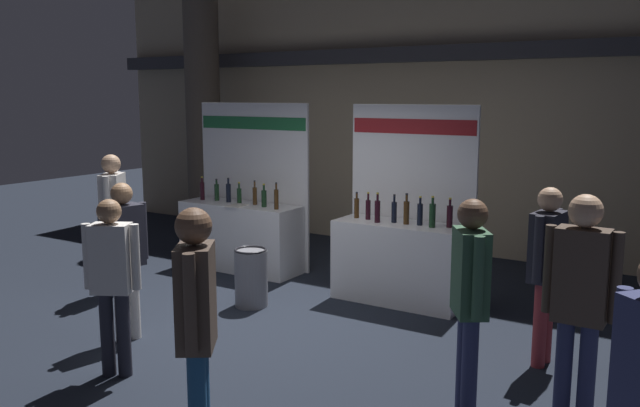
{
  "coord_description": "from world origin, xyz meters",
  "views": [
    {
      "loc": [
        4.15,
        -5.43,
        2.5
      ],
      "look_at": [
        0.04,
        1.13,
        1.22
      ],
      "focal_mm": 36.77,
      "sensor_mm": 36.0,
      "label": 1
    }
  ],
  "objects_px": {
    "trash_bin": "(251,277)",
    "visitor_4": "(124,248)",
    "exhibitor_booth_0": "(242,228)",
    "visitor_1": "(470,290)",
    "visitor_9": "(196,318)",
    "visitor_3": "(547,260)",
    "visitor_2": "(112,274)",
    "visitor_0": "(580,294)",
    "exhibitor_booth_1": "(401,253)",
    "visitor_5": "(113,211)"
  },
  "relations": [
    {
      "from": "trash_bin",
      "to": "visitor_4",
      "type": "distance_m",
      "value": 1.72
    },
    {
      "from": "exhibitor_booth_0",
      "to": "visitor_1",
      "type": "distance_m",
      "value": 5.03
    },
    {
      "from": "trash_bin",
      "to": "visitor_9",
      "type": "relative_size",
      "value": 0.39
    },
    {
      "from": "visitor_3",
      "to": "visitor_9",
      "type": "distance_m",
      "value": 3.39
    },
    {
      "from": "visitor_2",
      "to": "visitor_4",
      "type": "bearing_deg",
      "value": 103.18
    },
    {
      "from": "visitor_9",
      "to": "trash_bin",
      "type": "bearing_deg",
      "value": -1.62
    },
    {
      "from": "visitor_1",
      "to": "trash_bin",
      "type": "bearing_deg",
      "value": 34.77
    },
    {
      "from": "visitor_0",
      "to": "visitor_1",
      "type": "height_order",
      "value": "visitor_0"
    },
    {
      "from": "visitor_4",
      "to": "visitor_0",
      "type": "bearing_deg",
      "value": -70.9
    },
    {
      "from": "exhibitor_booth_1",
      "to": "visitor_0",
      "type": "distance_m",
      "value": 3.37
    },
    {
      "from": "visitor_3",
      "to": "visitor_9",
      "type": "height_order",
      "value": "visitor_9"
    },
    {
      "from": "visitor_2",
      "to": "visitor_5",
      "type": "relative_size",
      "value": 0.91
    },
    {
      "from": "exhibitor_booth_0",
      "to": "trash_bin",
      "type": "xyz_separation_m",
      "value": [
        1.17,
        -1.3,
        -0.24
      ]
    },
    {
      "from": "visitor_5",
      "to": "visitor_9",
      "type": "bearing_deg",
      "value": -156.22
    },
    {
      "from": "exhibitor_booth_0",
      "to": "trash_bin",
      "type": "bearing_deg",
      "value": -47.98
    },
    {
      "from": "visitor_9",
      "to": "visitor_3",
      "type": "bearing_deg",
      "value": -60.52
    },
    {
      "from": "trash_bin",
      "to": "visitor_9",
      "type": "xyz_separation_m",
      "value": [
        1.87,
        -2.95,
        0.72
      ]
    },
    {
      "from": "trash_bin",
      "to": "visitor_3",
      "type": "height_order",
      "value": "visitor_3"
    },
    {
      "from": "visitor_1",
      "to": "visitor_9",
      "type": "relative_size",
      "value": 0.97
    },
    {
      "from": "exhibitor_booth_0",
      "to": "visitor_1",
      "type": "relative_size",
      "value": 1.38
    },
    {
      "from": "exhibitor_booth_1",
      "to": "visitor_4",
      "type": "height_order",
      "value": "exhibitor_booth_1"
    },
    {
      "from": "exhibitor_booth_0",
      "to": "exhibitor_booth_1",
      "type": "bearing_deg",
      "value": -3.87
    },
    {
      "from": "visitor_0",
      "to": "visitor_1",
      "type": "bearing_deg",
      "value": -167.24
    },
    {
      "from": "exhibitor_booth_1",
      "to": "trash_bin",
      "type": "xyz_separation_m",
      "value": [
        -1.43,
        -1.12,
        -0.25
      ]
    },
    {
      "from": "visitor_9",
      "to": "visitor_4",
      "type": "bearing_deg",
      "value": 24.4
    },
    {
      "from": "visitor_2",
      "to": "visitor_5",
      "type": "xyz_separation_m",
      "value": [
        -1.97,
        1.71,
        0.13
      ]
    },
    {
      "from": "trash_bin",
      "to": "visitor_9",
      "type": "distance_m",
      "value": 3.56
    },
    {
      "from": "visitor_5",
      "to": "visitor_9",
      "type": "height_order",
      "value": "visitor_9"
    },
    {
      "from": "exhibitor_booth_1",
      "to": "visitor_1",
      "type": "bearing_deg",
      "value": -54.8
    },
    {
      "from": "trash_bin",
      "to": "visitor_9",
      "type": "height_order",
      "value": "visitor_9"
    },
    {
      "from": "exhibitor_booth_1",
      "to": "visitor_5",
      "type": "height_order",
      "value": "exhibitor_booth_1"
    },
    {
      "from": "exhibitor_booth_1",
      "to": "visitor_9",
      "type": "relative_size",
      "value": 1.33
    },
    {
      "from": "trash_bin",
      "to": "visitor_3",
      "type": "xyz_separation_m",
      "value": [
        3.38,
        0.08,
        0.65
      ]
    },
    {
      "from": "exhibitor_booth_1",
      "to": "trash_bin",
      "type": "distance_m",
      "value": 1.83
    },
    {
      "from": "visitor_1",
      "to": "visitor_0",
      "type": "bearing_deg",
      "value": -110.9
    },
    {
      "from": "visitor_3",
      "to": "exhibitor_booth_1",
      "type": "bearing_deg",
      "value": -111.97
    },
    {
      "from": "visitor_1",
      "to": "exhibitor_booth_0",
      "type": "bearing_deg",
      "value": 26.09
    },
    {
      "from": "exhibitor_booth_1",
      "to": "visitor_0",
      "type": "height_order",
      "value": "exhibitor_booth_1"
    },
    {
      "from": "visitor_1",
      "to": "visitor_4",
      "type": "height_order",
      "value": "visitor_1"
    },
    {
      "from": "exhibitor_booth_0",
      "to": "visitor_9",
      "type": "xyz_separation_m",
      "value": [
        3.04,
        -4.24,
        0.48
      ]
    },
    {
      "from": "exhibitor_booth_1",
      "to": "visitor_9",
      "type": "xyz_separation_m",
      "value": [
        0.44,
        -4.07,
        0.47
      ]
    },
    {
      "from": "exhibitor_booth_0",
      "to": "exhibitor_booth_1",
      "type": "height_order",
      "value": "exhibitor_booth_0"
    },
    {
      "from": "visitor_0",
      "to": "visitor_5",
      "type": "bearing_deg",
      "value": 174.58
    },
    {
      "from": "exhibitor_booth_1",
      "to": "visitor_2",
      "type": "xyz_separation_m",
      "value": [
        -1.23,
        -3.34,
        0.34
      ]
    },
    {
      "from": "visitor_1",
      "to": "visitor_3",
      "type": "distance_m",
      "value": 1.39
    },
    {
      "from": "exhibitor_booth_0",
      "to": "visitor_5",
      "type": "distance_m",
      "value": 1.96
    },
    {
      "from": "visitor_0",
      "to": "visitor_5",
      "type": "relative_size",
      "value": 1.02
    },
    {
      "from": "visitor_4",
      "to": "visitor_5",
      "type": "bearing_deg",
      "value": 66.05
    },
    {
      "from": "visitor_1",
      "to": "visitor_5",
      "type": "height_order",
      "value": "visitor_5"
    },
    {
      "from": "visitor_2",
      "to": "visitor_5",
      "type": "height_order",
      "value": "visitor_5"
    }
  ]
}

